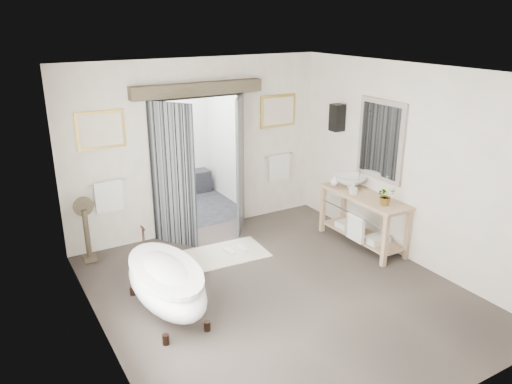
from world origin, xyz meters
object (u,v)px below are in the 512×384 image
at_px(rug, 227,253).
at_px(basin, 350,182).
at_px(clawfoot_tub, 166,282).
at_px(vanity, 362,216).

distance_m(rug, basin, 2.33).
relative_size(rug, basin, 2.34).
xyz_separation_m(clawfoot_tub, basin, (3.48, 0.68, 0.52)).
bearing_deg(clawfoot_tub, vanity, 4.37).
distance_m(clawfoot_tub, basin, 3.58).
relative_size(vanity, rug, 1.33).
xyz_separation_m(clawfoot_tub, vanity, (3.40, 0.26, 0.09)).
xyz_separation_m(vanity, rug, (-2.02, 0.80, -0.50)).
height_order(clawfoot_tub, basin, basin).
bearing_deg(vanity, rug, 158.51).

